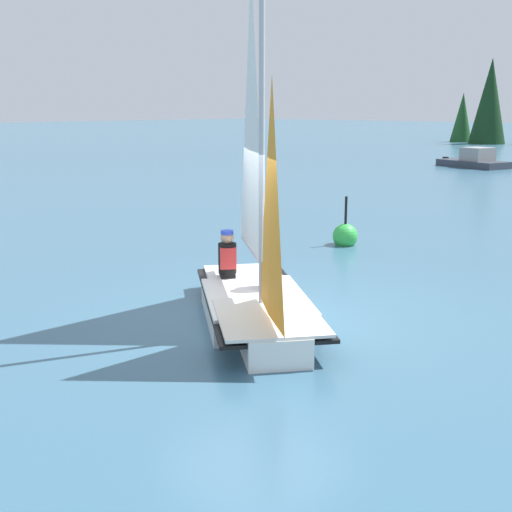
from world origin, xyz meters
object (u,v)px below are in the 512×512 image
Objects in this scene: buoy_marker at (345,236)px; sailor_helm at (269,273)px; sailboat_main at (256,274)px; sailor_crew at (227,263)px; motorboat_distant at (474,160)px.

sailor_helm is at bearing -66.43° from buoy_marker.
sailboat_main is 5.83m from buoy_marker.
sailor_helm reaches higher than buoy_marker.
sailor_crew is (-0.94, 0.01, 0.01)m from sailor_helm.
buoy_marker is (-2.28, 5.34, -0.50)m from sailboat_main.
sailor_crew is 0.29× the size of motorboat_distant.
sailor_crew reaches higher than motorboat_distant.
sailboat_main is at bearing -56.26° from motorboat_distant.
sailor_helm is 5.38m from buoy_marker.
sailboat_main reaches higher than sailor_crew.
sailboat_main is 0.46m from sailor_helm.
buoy_marker reaches higher than motorboat_distant.
sailor_helm is 0.95× the size of buoy_marker.
sailboat_main is 4.48× the size of sailor_helm.
sailor_helm is 1.00× the size of sailor_crew.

